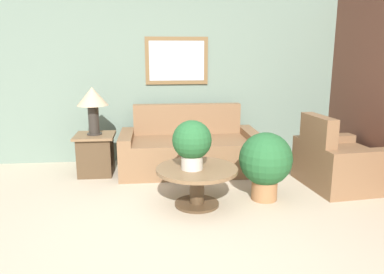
% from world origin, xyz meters
% --- Properties ---
extents(ground_plane, '(20.00, 20.00, 0.00)m').
position_xyz_m(ground_plane, '(0.00, 0.00, 0.00)').
color(ground_plane, '#BCAD93').
extents(wall_back, '(7.14, 0.09, 2.60)m').
position_xyz_m(wall_back, '(0.00, 2.91, 1.31)').
color(wall_back, slate).
rests_on(wall_back, ground_plane).
extents(couch_main, '(1.98, 0.94, 0.94)m').
position_xyz_m(couch_main, '(0.19, 2.28, 0.30)').
color(couch_main, brown).
rests_on(couch_main, ground_plane).
extents(armchair, '(0.96, 1.08, 0.94)m').
position_xyz_m(armchair, '(2.04, 1.42, 0.30)').
color(armchair, brown).
rests_on(armchair, ground_plane).
extents(coffee_table, '(0.92, 0.92, 0.45)m').
position_xyz_m(coffee_table, '(0.15, 0.98, 0.32)').
color(coffee_table, '#4C3823').
rests_on(coffee_table, ground_plane).
extents(side_table, '(0.55, 0.55, 0.58)m').
position_xyz_m(side_table, '(-1.15, 2.23, 0.30)').
color(side_table, '#4C3823').
rests_on(side_table, ground_plane).
extents(table_lamp, '(0.43, 0.43, 0.66)m').
position_xyz_m(table_lamp, '(-1.15, 2.23, 1.06)').
color(table_lamp, '#2D2823').
rests_on(table_lamp, side_table).
extents(potted_plant_on_table, '(0.43, 0.43, 0.55)m').
position_xyz_m(potted_plant_on_table, '(0.09, 0.94, 0.75)').
color(potted_plant_on_table, beige).
rests_on(potted_plant_on_table, coffee_table).
extents(potted_plant_floor, '(0.62, 0.62, 0.81)m').
position_xyz_m(potted_plant_floor, '(0.96, 1.07, 0.46)').
color(potted_plant_floor, '#9E6B42').
rests_on(potted_plant_floor, ground_plane).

